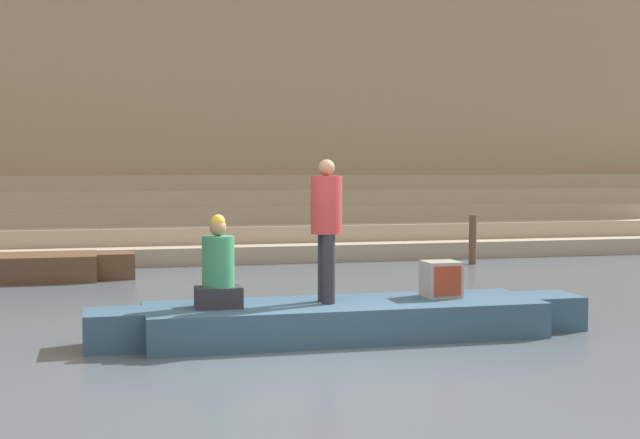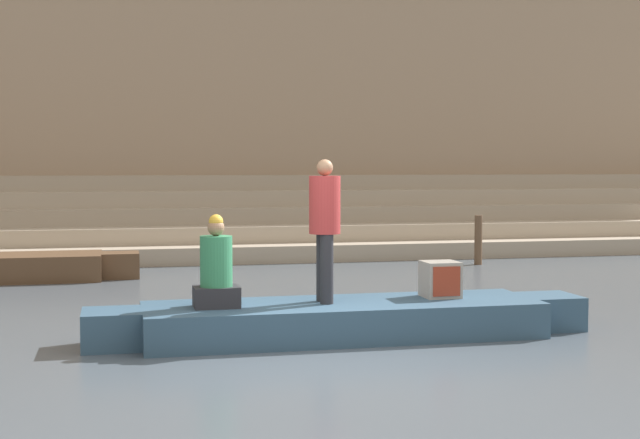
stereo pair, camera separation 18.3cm
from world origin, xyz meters
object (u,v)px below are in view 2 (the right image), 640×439
object	(u,v)px
person_standing	(325,221)
rowboat_main	(343,318)
person_rowing	(216,271)
tv_set	(440,279)
mooring_post	(478,240)

from	to	relation	value
person_standing	rowboat_main	bearing A→B (deg)	-20.69
person_rowing	tv_set	distance (m)	2.75
person_rowing	mooring_post	size ratio (longest dim) A/B	1.04
rowboat_main	person_rowing	size ratio (longest dim) A/B	5.65
rowboat_main	person_standing	world-z (taller)	person_standing
rowboat_main	mooring_post	bearing A→B (deg)	55.90
rowboat_main	tv_set	distance (m)	1.33
rowboat_main	person_rowing	xyz separation A→B (m)	(-1.48, -0.03, 0.60)
rowboat_main	person_rowing	world-z (taller)	person_rowing
tv_set	person_rowing	bearing A→B (deg)	177.31
person_rowing	mooring_post	distance (m)	9.23
person_rowing	tv_set	world-z (taller)	person_rowing
rowboat_main	tv_set	size ratio (longest dim) A/B	13.63
rowboat_main	person_standing	size ratio (longest dim) A/B	3.55
person_standing	mooring_post	distance (m)	8.43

